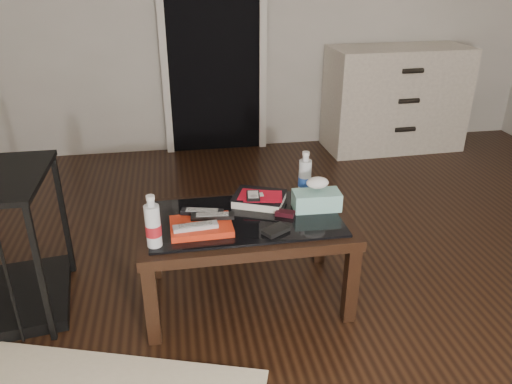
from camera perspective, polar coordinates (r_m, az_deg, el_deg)
ground at (r=2.56m, az=10.44°, el=-13.59°), size 5.00×5.00×0.00m
doorway at (r=4.37m, az=-4.94°, el=17.73°), size 0.90×0.08×2.07m
coffee_table at (r=2.42m, az=-1.23°, el=-4.24°), size 1.00×0.60×0.46m
dresser at (r=4.67m, az=15.63°, el=10.21°), size 1.22×0.55×0.90m
magazines at (r=2.30m, az=-6.28°, el=-3.91°), size 0.28×0.22×0.03m
remote_silver at (r=2.25m, az=-6.92°, el=-3.91°), size 0.20×0.07×0.02m
remote_black_front at (r=2.33m, az=-4.99°, el=-2.75°), size 0.20×0.07×0.02m
remote_black_back at (r=2.37m, az=-6.19°, el=-2.24°), size 0.21×0.10×0.02m
textbook at (r=2.52m, az=0.37°, el=-0.78°), size 0.31×0.28×0.05m
dvd_mailers at (r=2.50m, az=0.27°, el=-0.37°), size 0.23×0.19×0.01m
ipod at (r=2.47m, az=-0.33°, el=-0.41°), size 0.08×0.11×0.02m
flip_phone at (r=2.41m, az=3.34°, el=-2.45°), size 0.10×0.08×0.02m
wallet at (r=2.26m, az=2.27°, el=-4.38°), size 0.14×0.12×0.02m
water_bottle_left at (r=2.16m, az=-11.74°, el=-3.26°), size 0.07×0.07×0.24m
water_bottle_right at (r=2.58m, az=5.62°, el=2.13°), size 0.08×0.08×0.24m
tissue_box at (r=2.47m, az=6.93°, el=-0.95°), size 0.23×0.13×0.09m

